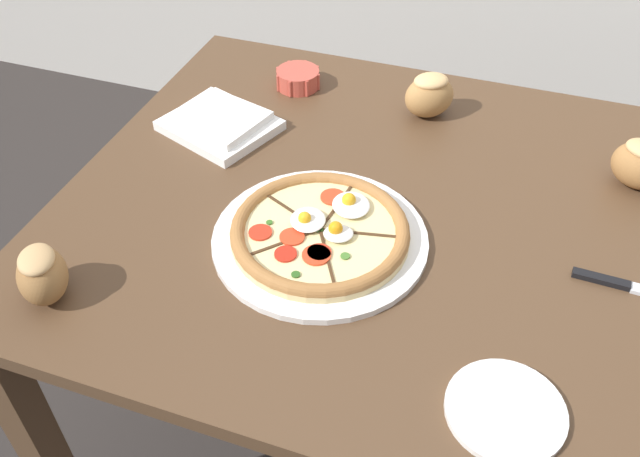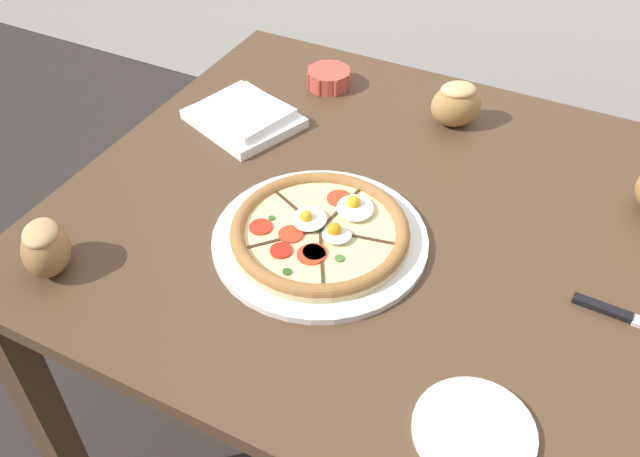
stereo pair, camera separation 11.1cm
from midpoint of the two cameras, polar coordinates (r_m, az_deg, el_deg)
The scene contains 8 objects.
ground_plane at distance 1.79m, azimuth 5.98°, elevation -17.43°, with size 12.00×12.00×0.00m, color #2D2826.
dining_table at distance 1.27m, azimuth 8.07°, elevation -2.34°, with size 1.14×0.99×0.76m.
pizza at distance 1.12m, azimuth 2.86°, elevation -0.54°, with size 0.36×0.36×0.05m.
ramekin_bowl at distance 1.53m, azimuth 2.89°, elevation 12.51°, with size 0.10×0.10×0.04m.
napkin_folded at distance 1.40m, azimuth -4.18°, elevation 9.34°, with size 0.25×0.24×0.04m.
bread_piece_near at distance 1.42m, azimuth 13.66°, elevation 10.12°, with size 0.13×0.12×0.09m.
bread_piece_far at distance 1.12m, azimuth -19.56°, elevation -1.62°, with size 0.12×0.12×0.09m.
side_saucer at distance 0.94m, azimuth 16.32°, elevation -16.24°, with size 0.16×0.16×0.01m.
Camera 2 is at (0.30, -0.86, 1.55)m, focal length 38.00 mm.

